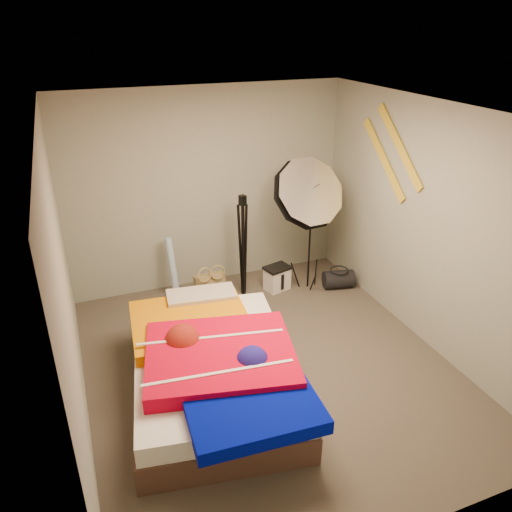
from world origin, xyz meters
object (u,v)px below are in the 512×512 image
duffel_bag (338,279)px  bed (214,367)px  camera_case (277,279)px  photo_umbrella (306,194)px  tote_bag (210,288)px  camera_tripod (243,239)px  wrapping_roll (173,268)px

duffel_bag → bed: size_ratio=0.17×
duffel_bag → camera_case: bearing=174.0°
camera_case → photo_umbrella: 1.21m
tote_bag → bed: bearing=-109.4°
duffel_bag → camera_tripod: bearing=178.3°
camera_case → camera_tripod: size_ratio=0.23×
tote_bag → camera_case: (0.89, -0.01, -0.04)m
bed → photo_umbrella: size_ratio=1.27×
tote_bag → bed: 1.68m
tote_bag → duffel_bag: (1.65, -0.26, -0.07)m
duffel_bag → photo_umbrella: size_ratio=0.21×
camera_tripod → duffel_bag: bearing=-13.8°
tote_bag → photo_umbrella: 1.62m
tote_bag → wrapping_roll: size_ratio=0.48×
tote_bag → camera_tripod: camera_tripod is taller
tote_bag → photo_umbrella: photo_umbrella is taller
camera_case → bed: bearing=-144.4°
bed → wrapping_roll: bearing=88.2°
camera_case → wrapping_roll: bearing=151.3°
bed → camera_tripod: bearing=61.6°
camera_case → bed: size_ratio=0.13×
wrapping_roll → bed: wrapping_roll is taller
wrapping_roll → duffel_bag: (2.03, -0.57, -0.27)m
bed → camera_tripod: 1.93m
tote_bag → duffel_bag: tote_bag is taller
wrapping_roll → tote_bag: bearing=-38.8°
camera_case → tote_bag: bearing=164.7°
tote_bag → photo_umbrella: bearing=-14.2°
tote_bag → bed: bed is taller
wrapping_roll → duffel_bag: size_ratio=2.01×
camera_case → photo_umbrella: bearing=-51.7°
wrapping_roll → camera_tripod: bearing=-18.1°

